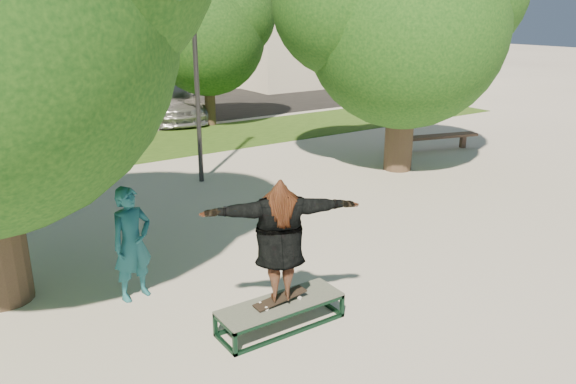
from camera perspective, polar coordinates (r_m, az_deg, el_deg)
ground at (r=10.10m, az=-1.60°, el=-6.69°), size 120.00×120.00×0.00m
grass_strip at (r=18.72m, az=-14.72°, el=4.46°), size 30.00×4.00×0.02m
asphalt_strip at (r=24.63m, az=-22.09°, el=6.89°), size 40.00×8.00×0.01m
tree_right at (r=15.31m, az=11.50°, el=17.23°), size 6.24×5.33×6.51m
bg_tree_mid at (r=20.21m, az=-24.01°, el=16.00°), size 5.76×4.92×6.24m
bg_tree_right at (r=21.47m, az=-8.48°, el=15.93°), size 5.04×4.31×5.43m
lamppost at (r=14.10m, az=-9.39°, el=13.46°), size 0.25×0.15×6.11m
side_building at (r=37.54m, az=3.85°, el=17.70°), size 15.00×10.00×8.00m
grind_box at (r=7.99m, az=-0.75°, el=-12.30°), size 1.80×0.60×0.38m
skater_rig at (r=7.49m, az=-0.84°, el=-4.94°), size 2.15×1.36×1.78m
bystander at (r=8.76m, az=-15.56°, el=-5.06°), size 0.72×0.56×1.78m
bench at (r=18.20m, az=14.50°, el=5.34°), size 3.06×1.20×0.47m
car_grey at (r=24.89m, az=-20.42°, el=9.11°), size 3.21×6.15×1.65m
car_silver_b at (r=23.18m, az=-12.00°, el=9.02°), size 2.80×5.29×1.46m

